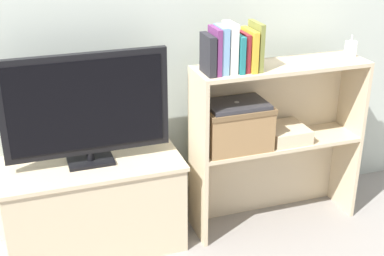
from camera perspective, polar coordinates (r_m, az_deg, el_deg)
The scene contains 18 objects.
ground_plane at distance 2.85m, azimuth 0.87°, elevation -12.66°, with size 16.00×16.00×0.00m, color gray.
wall_back at distance 2.75m, azimuth -2.09°, elevation 13.47°, with size 10.00×0.05×2.40m.
tv_stand at distance 2.77m, azimuth -10.35°, elevation -8.08°, with size 0.88×0.42×0.49m.
tv at distance 2.54m, azimuth -11.22°, elevation 2.22°, with size 0.78×0.14×0.55m.
bookshelf_lower_tier at distance 3.00m, azimuth 8.31°, elevation -4.06°, with size 0.91×0.26×0.49m.
bookshelf_upper_tier at distance 2.81m, azimuth 8.86°, elevation 4.07°, with size 0.91×0.26×0.42m.
book_charcoal at distance 2.51m, azimuth 1.71°, elevation 7.84°, with size 0.03×0.14×0.19m.
book_plum at distance 2.52m, azimuth 2.45°, elevation 8.24°, with size 0.02×0.14×0.22m.
book_skyblue at distance 2.53m, azimuth 3.15°, elevation 8.34°, with size 0.04×0.13×0.22m.
book_ivory at distance 2.54m, azimuth 4.07°, elevation 8.56°, with size 0.04×0.12×0.24m.
book_teal at distance 2.56m, azimuth 4.87°, elevation 8.00°, with size 0.03×0.14×0.18m.
book_maroon at distance 2.58m, azimuth 5.51°, elevation 8.10°, with size 0.02×0.13×0.18m.
book_mustard at distance 2.59m, azimuth 6.14°, elevation 8.30°, with size 0.03×0.16×0.20m.
book_olive at distance 2.60m, azimuth 6.82°, elevation 8.69°, with size 0.02×0.15×0.23m.
baby_monitor at distance 2.91m, azimuth 16.56°, elevation 8.09°, with size 0.05×0.04×0.12m.
storage_basket_left at distance 2.71m, azimuth 4.71°, elevation 0.29°, with size 0.34×0.23×0.23m.
laptop at distance 2.66m, azimuth 4.79°, elevation 2.53°, with size 0.30×0.21×0.02m.
magazine_stack at distance 2.87m, azimuth 9.98°, elevation -0.53°, with size 0.21×0.22×0.07m.
Camera 1 is at (-0.78, -2.16, 1.68)m, focal length 50.00 mm.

